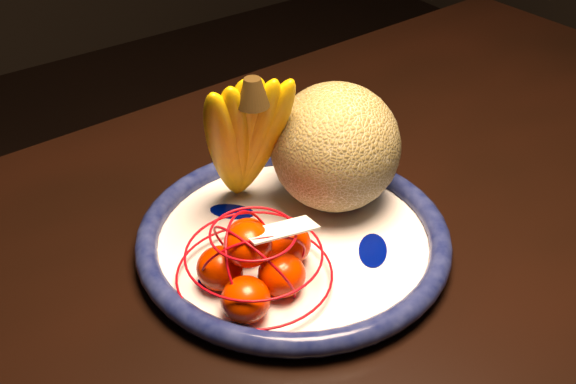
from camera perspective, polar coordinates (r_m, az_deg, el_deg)
dining_table at (r=0.86m, az=5.87°, el=-7.95°), size 1.46×0.91×0.71m
fruit_bowl at (r=0.79m, az=0.42°, el=-3.70°), size 0.34×0.34×0.03m
cantaloupe at (r=0.81m, az=3.77°, el=3.56°), size 0.15×0.15×0.15m
banana_bunch at (r=0.78m, az=-3.53°, el=4.51°), size 0.13×0.13×0.20m
mandarin_bag at (r=0.72m, az=-2.61°, el=-5.48°), size 0.20×0.20×0.10m
price_tag at (r=0.69m, az=-0.55°, el=-3.00°), size 0.07×0.04×0.01m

